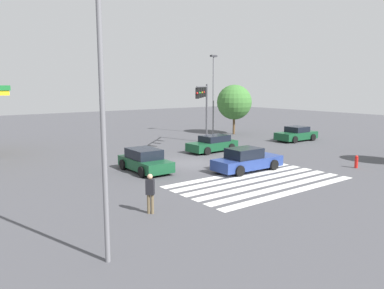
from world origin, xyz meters
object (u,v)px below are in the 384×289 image
object	(u,v)px
traffic_signal_mast	(203,99)
car_3	(213,144)
tree_corner_b	(234,102)
pedestrian	(150,191)
street_light_pole_a	(213,88)
fire_hydrant	(356,162)
car_0	(247,160)
street_light_pole_b	(102,100)
car_1	(145,161)
car_2	(296,134)

from	to	relation	value
traffic_signal_mast	car_3	bearing A→B (deg)	26.29
tree_corner_b	car_3	bearing A→B (deg)	-141.85
pedestrian	street_light_pole_a	xyz separation A→B (m)	(19.60, 18.99, 4.24)
traffic_signal_mast	fire_hydrant	xyz separation A→B (m)	(2.84, -12.94, -3.90)
pedestrian	tree_corner_b	world-z (taller)	tree_corner_b
car_0	street_light_pole_b	size ratio (longest dim) A/B	0.58
car_3	tree_corner_b	world-z (taller)	tree_corner_b
car_1	tree_corner_b	size ratio (longest dim) A/B	0.77
tree_corner_b	car_0	bearing A→B (deg)	-130.78
pedestrian	street_light_pole_a	distance (m)	27.62
car_1	car_2	bearing A→B (deg)	99.21
traffic_signal_mast	tree_corner_b	distance (m)	9.92
car_1	car_3	size ratio (longest dim) A/B	0.95
car_2	street_light_pole_b	bearing A→B (deg)	27.46
car_3	street_light_pole_b	world-z (taller)	street_light_pole_b
street_light_pole_b	tree_corner_b	bearing A→B (deg)	39.62
traffic_signal_mast	car_1	size ratio (longest dim) A/B	1.31
car_1	street_light_pole_b	xyz separation A→B (m)	(-7.28, -10.31, 4.36)
car_2	fire_hydrant	bearing A→B (deg)	56.84
traffic_signal_mast	pedestrian	distance (m)	18.23
street_light_pole_b	fire_hydrant	world-z (taller)	street_light_pole_b
car_1	car_2	distance (m)	19.11
car_3	street_light_pole_b	xyz separation A→B (m)	(-15.51, -13.23, 4.40)
car_2	street_light_pole_a	size ratio (longest dim) A/B	0.51
traffic_signal_mast	fire_hydrant	world-z (taller)	traffic_signal_mast
car_1	street_light_pole_b	distance (m)	13.35
car_0	street_light_pole_b	distance (m)	14.85
traffic_signal_mast	street_light_pole_b	xyz separation A→B (m)	(-16.28, -15.51, 0.72)
car_0	pedestrian	world-z (taller)	pedestrian
traffic_signal_mast	tree_corner_b	xyz separation A→B (m)	(8.53, 5.03, -0.70)
tree_corner_b	car_1	bearing A→B (deg)	-149.73
car_2	tree_corner_b	world-z (taller)	tree_corner_b
car_3	tree_corner_b	distance (m)	12.19
car_3	street_light_pole_b	bearing A→B (deg)	37.50
car_0	car_3	distance (m)	7.36
pedestrian	street_light_pole_b	world-z (taller)	street_light_pole_b
car_0	pedestrian	distance (m)	9.87
street_light_pole_a	fire_hydrant	size ratio (longest dim) A/B	10.28
car_0	fire_hydrant	size ratio (longest dim) A/B	5.75
car_3	pedestrian	xyz separation A→B (m)	(-12.12, -10.17, 0.33)
traffic_signal_mast	fire_hydrant	distance (m)	13.81
street_light_pole_a	tree_corner_b	distance (m)	2.87
traffic_signal_mast	car_2	distance (m)	10.89
traffic_signal_mast	pedestrian	xyz separation A→B (m)	(-12.89, -12.44, -3.34)
car_1	car_2	xyz separation A→B (m)	(18.93, 2.63, -0.03)
car_0	traffic_signal_mast	bearing A→B (deg)	69.73
car_3	car_2	bearing A→B (deg)	175.42
traffic_signal_mast	pedestrian	world-z (taller)	traffic_signal_mast
car_0	car_2	size ratio (longest dim) A/B	1.09
fire_hydrant	car_0	bearing A→B (deg)	149.07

